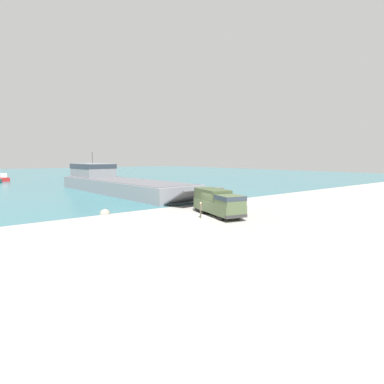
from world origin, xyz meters
name	(u,v)px	position (x,y,z in m)	size (l,w,h in m)	color
ground_plane	(201,217)	(0.00, 0.00, 0.00)	(240.00, 240.00, 0.00)	gray
water_surface	(32,176)	(0.00, 97.50, 0.00)	(240.00, 180.00, 0.01)	#336B75
landing_craft	(114,182)	(2.71, 29.48, 1.87)	(11.00, 40.55, 7.66)	gray
military_truck	(218,202)	(1.85, -0.76, 1.53)	(4.14, 8.01, 2.84)	#475638
soldier_on_ramp	(201,209)	(-0.51, -0.63, 0.98)	(0.45, 0.50, 1.70)	#4C4738
moored_boat_a	(3,178)	(-11.20, 73.70, 0.72)	(2.55, 6.52, 2.18)	#B22323
shoreline_rock_a	(209,201)	(8.67, 8.63, 0.00)	(0.79, 0.79, 0.79)	gray
shoreline_rock_b	(223,200)	(10.79, 7.80, 0.00)	(0.72, 0.72, 0.72)	#66605B
shoreline_rock_c	(104,213)	(-7.45, 8.69, 0.00)	(0.70, 0.70, 0.70)	#66605B
shoreline_rock_d	(105,214)	(-7.70, 7.66, 0.00)	(1.18, 1.18, 1.18)	gray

